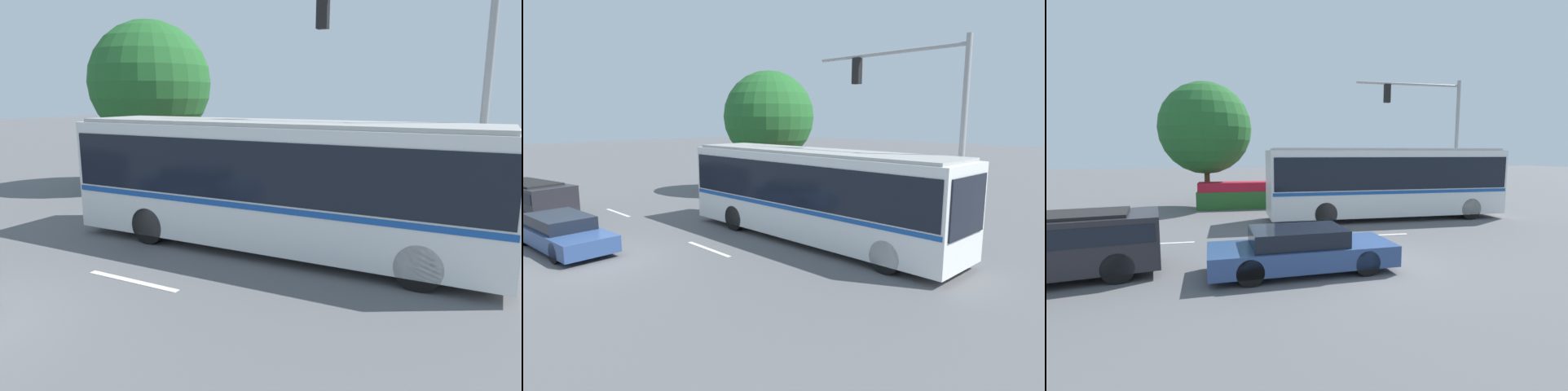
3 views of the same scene
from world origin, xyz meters
TOP-DOWN VIEW (x-y plane):
  - city_bus at (3.57, 6.58)m, footprint 11.20×2.57m
  - traffic_light_pole at (6.90, 8.09)m, footprint 5.72×0.24m
  - flowering_hedge at (-1.47, 11.25)m, footprint 8.10×1.26m
  - street_tree_left at (-5.01, 12.10)m, footprint 5.15×5.15m
  - lane_stripe_near at (1.79, 3.17)m, footprint 2.40×0.16m

SIDE VIEW (x-z plane):
  - lane_stripe_near at x=1.79m, z-range 0.00..0.01m
  - flowering_hedge at x=-1.47m, z-range -0.01..1.47m
  - city_bus at x=3.57m, z-range 0.23..3.55m
  - street_tree_left at x=-5.01m, z-range 0.95..8.03m
  - traffic_light_pole at x=6.90m, z-range 1.14..8.02m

